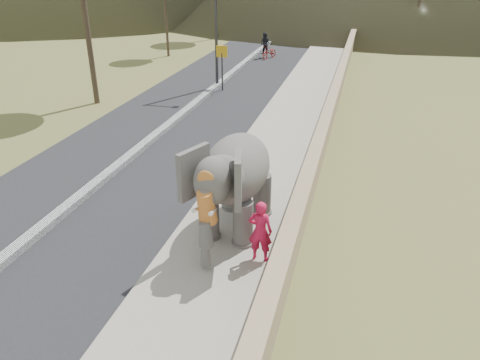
% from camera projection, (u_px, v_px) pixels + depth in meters
% --- Properties ---
extents(ground, '(160.00, 160.00, 0.00)m').
position_uv_depth(ground, '(189.00, 322.00, 9.50)').
color(ground, olive).
rests_on(ground, ground).
extents(road, '(7.00, 120.00, 0.03)m').
position_uv_depth(road, '(161.00, 134.00, 19.34)').
color(road, black).
rests_on(road, ground).
extents(median, '(0.35, 120.00, 0.22)m').
position_uv_depth(median, '(161.00, 132.00, 19.30)').
color(median, black).
rests_on(median, ground).
extents(walkway, '(3.00, 120.00, 0.15)m').
position_uv_depth(walkway, '(280.00, 144.00, 18.15)').
color(walkway, '#9E9687').
rests_on(walkway, ground).
extents(parapet, '(0.30, 120.00, 1.10)m').
position_uv_depth(parapet, '(323.00, 136.00, 17.56)').
color(parapet, tan).
rests_on(parapet, ground).
extents(signboard, '(0.60, 0.08, 2.40)m').
position_uv_depth(signboard, '(222.00, 60.00, 24.74)').
color(signboard, '#2D2D33').
rests_on(signboard, ground).
extents(elephant_and_man, '(2.27, 3.74, 2.62)m').
position_uv_depth(elephant_and_man, '(237.00, 181.00, 12.05)').
color(elephant_and_man, '#625E58').
rests_on(elephant_and_man, ground).
extents(motorcyclist, '(1.33, 1.72, 1.77)m').
position_uv_depth(motorcyclist, '(268.00, 48.00, 32.96)').
color(motorcyclist, maroon).
rests_on(motorcyclist, ground).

